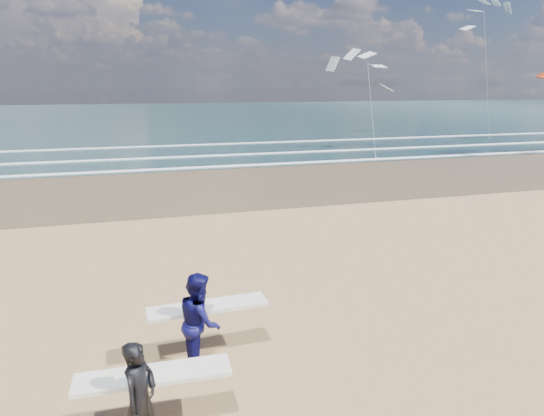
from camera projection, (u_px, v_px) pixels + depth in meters
name	position (u px, v px, depth m)	size (l,w,h in m)	color
wet_sand_strip	(497.00, 167.00, 29.61)	(220.00, 12.00, 0.01)	#4F422A
ocean	(264.00, 114.00, 79.82)	(220.00, 100.00, 0.02)	#173133
foam_breakers	(408.00, 147.00, 38.99)	(220.00, 11.70, 0.05)	white
surfer_near	(142.00, 395.00, 6.62)	(2.22, 1.01, 1.68)	black
surfer_far	(200.00, 321.00, 8.57)	(2.22, 1.12, 1.82)	#0C0B42
kite_1	(370.00, 91.00, 34.86)	(5.55, 4.71, 8.10)	slate
kite_5	(486.00, 57.00, 45.70)	(5.68, 4.72, 13.65)	slate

